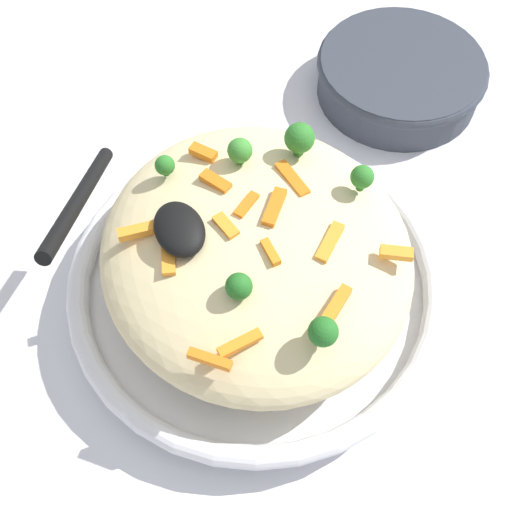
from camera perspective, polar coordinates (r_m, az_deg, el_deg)
name	(u,v)px	position (r m, az deg, el deg)	size (l,w,h in m)	color
ground_plane	(256,296)	(0.63, 0.00, -3.59)	(2.40, 2.40, 0.00)	silver
serving_bowl	(256,284)	(0.60, 0.00, -2.48)	(0.35, 0.35, 0.04)	silver
pasta_mound	(256,251)	(0.56, 0.00, 0.41)	(0.29, 0.27, 0.08)	beige
carrot_piece_0	(226,227)	(0.52, -2.70, 2.64)	(0.03, 0.01, 0.01)	orange
carrot_piece_1	(240,343)	(0.47, -1.43, -7.78)	(0.04, 0.01, 0.01)	orange
carrot_piece_2	(292,179)	(0.55, 3.25, 6.88)	(0.04, 0.01, 0.01)	orange
carrot_piece_3	(216,182)	(0.55, -3.62, 6.62)	(0.03, 0.01, 0.01)	orange
carrot_piece_4	(168,257)	(0.51, -7.82, -0.12)	(0.03, 0.01, 0.01)	orange
carrot_piece_5	(396,253)	(0.52, 12.40, 0.27)	(0.03, 0.01, 0.01)	orange
carrot_piece_6	(272,252)	(0.51, 1.46, 0.35)	(0.02, 0.01, 0.01)	orange
carrot_piece_7	(274,207)	(0.53, 1.65, 4.38)	(0.04, 0.01, 0.01)	orange
carrot_piece_8	(330,243)	(0.52, 6.58, 1.20)	(0.04, 0.01, 0.01)	orange
carrot_piece_9	(334,309)	(0.49, 6.93, -4.73)	(0.04, 0.01, 0.01)	orange
carrot_piece_10	(210,359)	(0.47, -4.15, -9.17)	(0.03, 0.01, 0.01)	orange
carrot_piece_11	(144,229)	(0.53, -9.92, 2.35)	(0.04, 0.01, 0.01)	orange
carrot_piece_12	(203,153)	(0.58, -4.73, 9.17)	(0.02, 0.01, 0.01)	orange
carrot_piece_13	(251,204)	(0.53, -0.47, 4.66)	(0.03, 0.01, 0.01)	orange
broccoli_floret_0	(362,177)	(0.55, 9.44, 6.94)	(0.02, 0.02, 0.03)	#296820
broccoli_floret_1	(323,332)	(0.47, 6.00, -6.76)	(0.02, 0.02, 0.03)	#205B1C
broccoli_floret_2	(239,286)	(0.48, -1.54, -2.73)	(0.02, 0.02, 0.02)	#205B1C
broccoli_floret_3	(300,138)	(0.57, 3.90, 10.41)	(0.03, 0.03, 0.03)	#296820
broccoli_floret_4	(165,165)	(0.56, -8.12, 7.99)	(0.02, 0.02, 0.02)	#296820
broccoli_floret_5	(240,151)	(0.56, -1.45, 9.35)	(0.02, 0.02, 0.03)	#377928
serving_spoon	(144,218)	(0.51, -9.98, 3.31)	(0.14, 0.13, 0.08)	black
companion_bowl	(400,74)	(0.79, 12.72, 15.53)	(0.20, 0.20, 0.05)	#333842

